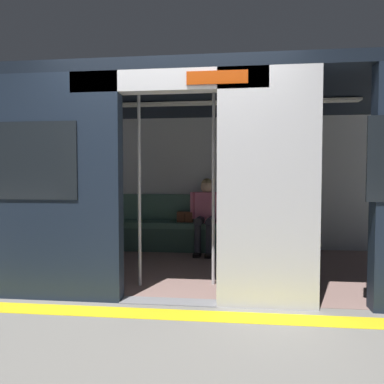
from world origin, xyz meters
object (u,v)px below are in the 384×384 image
bench_seat (193,229)px  grab_pole_far (213,187)px  handbag (185,217)px  grab_pole_door (139,188)px  train_car (180,152)px  person_seated (206,210)px  book (231,222)px

bench_seat → grab_pole_far: 1.94m
handbag → grab_pole_door: bearing=81.9°
grab_pole_door → bench_seat: bearing=-102.4°
train_car → bench_seat: size_ratio=2.57×
bench_seat → grab_pole_far: (-0.41, 1.74, 0.75)m
handbag → grab_pole_far: (-0.55, 1.79, 0.55)m
grab_pole_door → grab_pole_far: (-0.82, -0.13, 0.00)m
person_seated → handbag: (0.36, -0.10, -0.13)m
book → grab_pole_far: grab_pole_far is taller
grab_pole_far → handbag: bearing=-73.0°
person_seated → handbag: size_ratio=4.62×
book → train_car: bearing=77.7°
person_seated → handbag: bearing=-15.8°
grab_pole_door → handbag: bearing=-98.1°
train_car → bench_seat: (-0.06, -1.09, -1.20)m
book → grab_pole_far: bearing=102.4°
handbag → train_car: bearing=93.9°
bench_seat → handbag: size_ratio=9.58×
person_seated → grab_pole_far: 1.75m
train_car → book: 1.69m
handbag → book: size_ratio=1.18×
train_car → handbag: 1.52m
bench_seat → grab_pole_door: grab_pole_door is taller
train_car → book: bearing=-121.5°
person_seated → grab_pole_far: size_ratio=0.54×
bench_seat → grab_pole_door: (0.41, 1.87, 0.75)m
train_car → grab_pole_door: train_car is taller
train_car → bench_seat: 1.62m
bench_seat → train_car: bearing=86.9°
bench_seat → grab_pole_door: 2.05m
book → grab_pole_far: size_ratio=0.10×
bench_seat → grab_pole_far: grab_pole_far is taller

